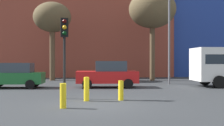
{
  "coord_description": "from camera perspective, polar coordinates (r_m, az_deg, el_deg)",
  "views": [
    {
      "loc": [
        -0.1,
        -11.29,
        1.79
      ],
      "look_at": [
        1.24,
        8.67,
        1.66
      ],
      "focal_mm": 44.22,
      "sensor_mm": 36.0,
      "label": 1
    }
  ],
  "objects": [
    {
      "name": "ground_plane",
      "position": [
        11.43,
        -3.32,
        -8.63
      ],
      "size": [
        200.0,
        200.0,
        0.0
      ],
      "primitive_type": "plane",
      "color": "#2D3033"
    },
    {
      "name": "building_backdrop",
      "position": [
        35.37,
        -6.96,
        5.95
      ],
      "size": [
        36.15,
        10.01,
        12.43
      ],
      "color": "brown",
      "rests_on": "ground_plane"
    },
    {
      "name": "parked_car_1",
      "position": [
        19.55,
        -19.42,
        -2.45
      ],
      "size": [
        3.87,
        1.9,
        1.68
      ],
      "rotation": [
        0.0,
        0.0,
        3.14
      ],
      "color": "#1E662D",
      "rests_on": "ground_plane"
    },
    {
      "name": "parked_car_2",
      "position": [
        18.85,
        -0.83,
        -2.34
      ],
      "size": [
        4.16,
        2.04,
        1.8
      ],
      "rotation": [
        0.0,
        0.0,
        3.14
      ],
      "color": "red",
      "rests_on": "ground_plane"
    },
    {
      "name": "traffic_light_island",
      "position": [
        13.35,
        -9.81,
        4.84
      ],
      "size": [
        0.39,
        0.38,
        3.84
      ],
      "rotation": [
        0.0,
        0.0,
        -1.42
      ],
      "color": "black",
      "rests_on": "ground_plane"
    },
    {
      "name": "bare_tree_0",
      "position": [
        26.43,
        -12.25,
        9.0
      ],
      "size": [
        3.48,
        3.48,
        7.27
      ],
      "color": "brown",
      "rests_on": "ground_plane"
    },
    {
      "name": "bare_tree_1",
      "position": [
        26.29,
        8.34,
        10.78
      ],
      "size": [
        4.36,
        4.36,
        8.35
      ],
      "color": "brown",
      "rests_on": "ground_plane"
    },
    {
      "name": "bollard_yellow_0",
      "position": [
        10.7,
        -10.08,
        -6.69
      ],
      "size": [
        0.24,
        0.24,
        0.95
      ],
      "primitive_type": "cylinder",
      "color": "yellow",
      "rests_on": "ground_plane"
    },
    {
      "name": "bollard_yellow_1",
      "position": [
        12.65,
        1.85,
        -5.69
      ],
      "size": [
        0.24,
        0.24,
        0.9
      ],
      "primitive_type": "cylinder",
      "color": "yellow",
      "rests_on": "ground_plane"
    },
    {
      "name": "bollard_yellow_2",
      "position": [
        12.48,
        -5.3,
        -5.37
      ],
      "size": [
        0.24,
        0.24,
        1.08
      ],
      "primitive_type": "cylinder",
      "color": "yellow",
      "rests_on": "ground_plane"
    },
    {
      "name": "street_lamp",
      "position": [
        22.23,
        11.74,
        6.69
      ],
      "size": [
        0.8,
        0.24,
        7.43
      ],
      "color": "#59595E",
      "rests_on": "ground_plane"
    }
  ]
}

